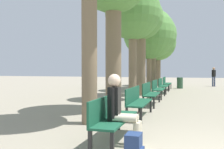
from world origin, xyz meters
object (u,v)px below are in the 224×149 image
at_px(bench_row_0, 111,115).
at_px(person_seated, 120,107).
at_px(bench_row_1, 137,100).
at_px(tree_row_3, 141,20).
at_px(tree_row_2, 133,13).
at_px(trash_bin, 180,83).
at_px(bench_row_2, 150,92).
at_px(tree_row_5, 154,35).
at_px(pedestrian_near, 214,75).
at_px(bench_row_5, 166,82).
at_px(tree_row_4, 149,34).
at_px(tree_row_6, 158,43).
at_px(bench_row_4, 162,84).
at_px(bench_row_3, 157,87).

bearing_deg(bench_row_0, person_seated, -40.45).
relative_size(bench_row_1, tree_row_3, 0.35).
height_order(tree_row_2, tree_row_3, tree_row_3).
height_order(tree_row_3, trash_bin, tree_row_3).
distance_m(bench_row_2, tree_row_5, 9.52).
height_order(tree_row_2, pedestrian_near, tree_row_2).
height_order(tree_row_2, tree_row_5, tree_row_5).
height_order(bench_row_5, tree_row_3, tree_row_3).
height_order(tree_row_3, pedestrian_near, tree_row_3).
distance_m(tree_row_2, tree_row_4, 5.07).
xyz_separation_m(bench_row_2, pedestrian_near, (3.49, 12.11, 0.39)).
relative_size(tree_row_4, trash_bin, 6.70).
bearing_deg(tree_row_2, trash_bin, 76.17).
xyz_separation_m(tree_row_2, person_seated, (1.24, -6.80, -3.30)).
distance_m(tree_row_4, person_seated, 12.31).
relative_size(tree_row_5, tree_row_6, 1.09).
relative_size(tree_row_2, tree_row_6, 1.03).
distance_m(bench_row_0, tree_row_4, 12.15).
distance_m(tree_row_4, pedestrian_near, 7.72).
bearing_deg(tree_row_6, bench_row_4, -81.41).
height_order(bench_row_0, tree_row_5, tree_row_5).
distance_m(tree_row_6, trash_bin, 4.59).
distance_m(bench_row_4, tree_row_6, 7.40).
distance_m(tree_row_6, person_seated, 17.45).
xyz_separation_m(tree_row_6, person_seated, (1.24, -17.15, -2.95)).
relative_size(tree_row_5, pedestrian_near, 3.58).
bearing_deg(bench_row_2, tree_row_6, 94.85).
bearing_deg(tree_row_2, bench_row_5, 80.97).
relative_size(bench_row_3, tree_row_4, 0.34).
relative_size(bench_row_1, tree_row_2, 0.35).
bearing_deg(tree_row_6, tree_row_4, -90.00).
height_order(tree_row_4, person_seated, tree_row_4).
xyz_separation_m(bench_row_3, tree_row_4, (-1.00, 3.93, 3.23)).
relative_size(bench_row_2, pedestrian_near, 1.19).
distance_m(bench_row_1, tree_row_3, 7.16).
height_order(bench_row_2, bench_row_5, same).
bearing_deg(tree_row_2, tree_row_4, 90.00).
relative_size(bench_row_1, tree_row_6, 0.36).
bearing_deg(bench_row_5, bench_row_0, -90.00).
height_order(bench_row_1, tree_row_3, tree_row_3).
height_order(bench_row_2, bench_row_3, same).
distance_m(tree_row_2, pedestrian_near, 11.99).
relative_size(bench_row_0, tree_row_5, 0.33).
distance_m(bench_row_4, person_seated, 10.53).
relative_size(tree_row_2, tree_row_5, 0.94).
distance_m(bench_row_0, person_seated, 0.36).
bearing_deg(tree_row_3, bench_row_2, -74.29).
bearing_deg(bench_row_2, person_seated, -87.48).
bearing_deg(bench_row_3, tree_row_2, -131.25).
height_order(bench_row_3, tree_row_6, tree_row_6).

